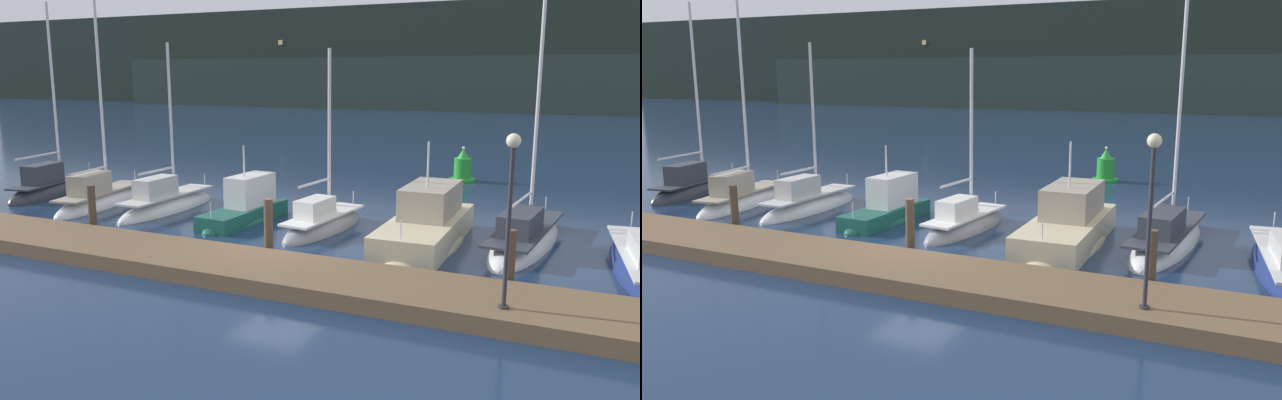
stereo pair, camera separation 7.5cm
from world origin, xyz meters
TOP-DOWN VIEW (x-y plane):
  - ground_plane at (0.00, 0.00)m, footprint 400.00×400.00m
  - dock at (0.00, -2.01)m, footprint 36.80×2.80m
  - mooring_pile_1 at (-7.19, -0.36)m, footprint 0.28×0.28m
  - mooring_pile_2 at (0.00, -0.36)m, footprint 0.28×0.28m
  - mooring_pile_3 at (7.19, -0.36)m, footprint 0.28×0.28m
  - sailboat_berth_1 at (-14.65, 4.66)m, footprint 2.50×6.27m
  - sailboat_berth_2 at (-10.68, 3.57)m, footprint 2.53×6.31m
  - sailboat_berth_3 at (-7.43, 4.02)m, footprint 1.50×5.96m
  - motorboat_berth_4 at (-3.36, 3.70)m, footprint 1.73×4.96m
  - sailboat_berth_5 at (-0.01, 3.67)m, footprint 1.85×5.27m
  - motorboat_berth_6 at (3.87, 3.59)m, footprint 2.48×7.02m
  - sailboat_berth_7 at (6.98, 4.70)m, footprint 2.34×7.43m
  - channel_buoy at (2.30, 16.50)m, footprint 1.37×1.37m
  - dock_lamppost at (7.41, -2.65)m, footprint 0.32×0.32m
  - hillside_backdrop at (-0.20, 90.46)m, footprint 240.00×23.00m

SIDE VIEW (x-z plane):
  - ground_plane at x=0.00m, z-range 0.00..0.00m
  - sailboat_berth_5 at x=-0.01m, z-range -3.47..3.74m
  - sailboat_berth_7 at x=6.98m, z-range -5.17..5.45m
  - sailboat_berth_1 at x=-14.65m, z-range -4.69..5.01m
  - sailboat_berth_3 at x=-7.43m, z-range -3.58..3.93m
  - sailboat_berth_2 at x=-10.68m, z-range -4.84..5.22m
  - dock at x=0.00m, z-range 0.00..0.45m
  - motorboat_berth_4 at x=-3.36m, z-range -1.41..2.04m
  - motorboat_berth_6 at x=3.87m, z-range -1.66..2.36m
  - channel_buoy at x=2.30m, z-range -0.25..1.63m
  - mooring_pile_3 at x=7.19m, z-range 0.00..1.72m
  - mooring_pile_1 at x=-7.19m, z-range 0.00..1.80m
  - mooring_pile_2 at x=0.00m, z-range 0.00..1.93m
  - dock_lamppost at x=7.41m, z-range 1.12..5.09m
  - hillside_backdrop at x=-0.20m, z-range -0.67..16.15m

